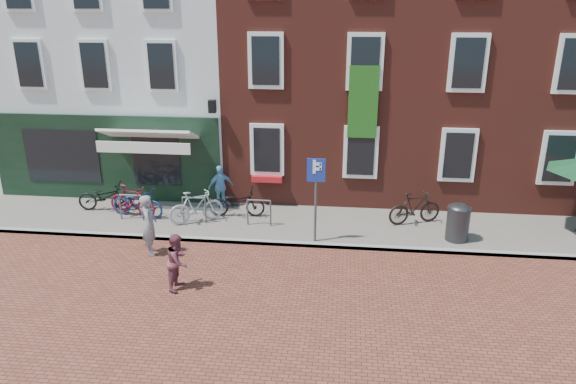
# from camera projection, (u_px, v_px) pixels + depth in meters

# --- Properties ---
(ground) EXTENTS (80.00, 80.00, 0.00)m
(ground) POSITION_uv_depth(u_px,v_px,m) (235.00, 244.00, 14.94)
(ground) COLOR brown
(sidewalk) EXTENTS (24.00, 3.00, 0.10)m
(sidewalk) POSITION_uv_depth(u_px,v_px,m) (277.00, 223.00, 16.22)
(sidewalk) COLOR slate
(sidewalk) RESTS_ON ground
(building_stucco) EXTENTS (8.00, 8.00, 9.00)m
(building_stucco) POSITION_uv_depth(u_px,v_px,m) (142.00, 57.00, 20.52)
(building_stucco) COLOR silver
(building_stucco) RESTS_ON ground
(building_brick_mid) EXTENTS (6.00, 8.00, 10.00)m
(building_brick_mid) POSITION_uv_depth(u_px,v_px,m) (322.00, 45.00, 19.62)
(building_brick_mid) COLOR maroon
(building_brick_mid) RESTS_ON ground
(building_brick_right) EXTENTS (6.00, 8.00, 10.00)m
(building_brick_right) POSITION_uv_depth(u_px,v_px,m) (488.00, 46.00, 18.98)
(building_brick_right) COLOR maroon
(building_brick_right) RESTS_ON ground
(litter_bin) EXTENTS (0.63, 0.63, 1.16)m
(litter_bin) POSITION_uv_depth(u_px,v_px,m) (458.00, 220.00, 14.78)
(litter_bin) COLOR #313133
(litter_bin) RESTS_ON sidewalk
(parking_sign) EXTENTS (0.50, 0.08, 2.43)m
(parking_sign) POSITION_uv_depth(u_px,v_px,m) (316.00, 185.00, 14.33)
(parking_sign) COLOR #4C4C4F
(parking_sign) RESTS_ON sidewalk
(woman) EXTENTS (0.57, 0.70, 1.68)m
(woman) POSITION_uv_depth(u_px,v_px,m) (149.00, 225.00, 14.10)
(woman) COLOR gray
(woman) RESTS_ON ground
(boy) EXTENTS (0.59, 0.72, 1.39)m
(boy) POSITION_uv_depth(u_px,v_px,m) (178.00, 261.00, 12.41)
(boy) COLOR brown
(boy) RESTS_ON ground
(cafe_person) EXTENTS (0.89, 0.73, 1.41)m
(cafe_person) POSITION_uv_depth(u_px,v_px,m) (221.00, 186.00, 17.21)
(cafe_person) COLOR #75B2DE
(cafe_person) RESTS_ON sidewalk
(bicycle_0) EXTENTS (1.79, 0.78, 0.92)m
(bicycle_0) POSITION_uv_depth(u_px,v_px,m) (105.00, 197.00, 17.00)
(bicycle_0) COLOR black
(bicycle_0) RESTS_ON sidewalk
(bicycle_1) EXTENTS (1.76, 0.92, 1.02)m
(bicycle_1) POSITION_uv_depth(u_px,v_px,m) (132.00, 201.00, 16.49)
(bicycle_1) COLOR maroon
(bicycle_1) RESTS_ON sidewalk
(bicycle_2) EXTENTS (1.82, 0.91, 0.92)m
(bicycle_2) POSITION_uv_depth(u_px,v_px,m) (138.00, 203.00, 16.50)
(bicycle_2) COLOR navy
(bicycle_2) RESTS_ON sidewalk
(bicycle_3) EXTENTS (1.70, 1.27, 1.02)m
(bicycle_3) POSITION_uv_depth(u_px,v_px,m) (196.00, 207.00, 16.03)
(bicycle_3) COLOR #A7A7AA
(bicycle_3) RESTS_ON sidewalk
(bicycle_4) EXTENTS (1.79, 0.75, 0.92)m
(bicycle_4) POSITION_uv_depth(u_px,v_px,m) (237.00, 202.00, 16.51)
(bicycle_4) COLOR black
(bicycle_4) RESTS_ON sidewalk
(bicycle_5) EXTENTS (1.75, 1.05, 1.02)m
(bicycle_5) POSITION_uv_depth(u_px,v_px,m) (415.00, 208.00, 15.93)
(bicycle_5) COLOR black
(bicycle_5) RESTS_ON sidewalk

